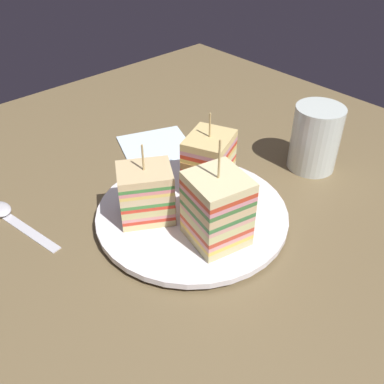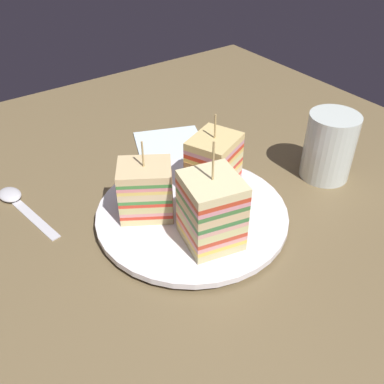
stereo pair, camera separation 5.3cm
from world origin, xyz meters
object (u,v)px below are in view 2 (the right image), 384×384
Objects in this scene: sandwich_wedge_2 at (146,190)px; chip_pile at (209,207)px; plate at (192,214)px; spoon at (15,200)px; napkin at (172,148)px; sandwich_wedge_0 at (211,211)px; sandwich_wedge_1 at (214,164)px; drinking_glass at (328,151)px.

chip_pile is (5.10, 5.83, -2.00)cm from sandwich_wedge_2.
spoon is at bearing -133.88° from plate.
napkin is at bearing 155.18° from plate.
sandwich_wedge_0 is 9.25cm from sandwich_wedge_2.
plate is at bearing -143.90° from spoon.
sandwich_wedge_2 reaches higher than plate.
sandwich_wedge_1 is 1.42× the size of chip_pile.
sandwich_wedge_0 is 0.95× the size of spoon.
napkin is at bearing -122.92° from sandwich_wedge_1.
spoon is (-16.82, -17.49, -0.47)cm from plate.
sandwich_wedge_0 is 28.11cm from spoon.
sandwich_wedge_2 is (-0.72, -9.87, -0.42)cm from sandwich_wedge_1.
spoon is at bearing -56.12° from sandwich_wedge_1.
sandwich_wedge_1 reaches higher than chip_pile.
chip_pile is (4.37, -4.03, -2.42)cm from sandwich_wedge_1.
napkin is (-21.52, 8.67, -5.51)cm from sandwich_wedge_0.
chip_pile reaches higher than plate.
chip_pile is at bearing -19.26° from napkin.
chip_pile is at bearing -21.90° from sandwich_wedge_0.
spoon reaches higher than napkin.
drinking_glass is (-2.50, 23.00, -1.62)cm from sandwich_wedge_0.
spoon is at bearing -135.44° from chip_pile.
drinking_glass is at bearing -71.33° from sandwich_wedge_0.
sandwich_wedge_1 is 14.81cm from napkin.
sandwich_wedge_2 is 19.32cm from spoon.
sandwich_wedge_0 is 1.36× the size of drinking_glass.
napkin is at bearing -143.00° from drinking_glass.
chip_pile reaches higher than spoon.
sandwich_wedge_0 reaches higher than sandwich_wedge_1.
sandwich_wedge_0 is at bearing -21.94° from napkin.
sandwich_wedge_1 is at bearing -107.71° from drinking_glass.
sandwich_wedge_1 is 27.32cm from spoon.
drinking_glass is (6.03, 26.48, -0.79)cm from sandwich_wedge_2.
sandwich_wedge_0 is 1.01× the size of napkin.
sandwich_wedge_1 is (-7.81, 6.38, -0.41)cm from sandwich_wedge_0.
napkin is at bearing 160.74° from chip_pile.
plate is 3.12× the size of chip_pile.
chip_pile is at bearing 23.85° from sandwich_wedge_1.
spoon is 1.43× the size of drinking_glass.
sandwich_wedge_1 is at bearing -9.46° from napkin.
sandwich_wedge_1 is at bearing 137.31° from chip_pile.
chip_pile is (-3.44, 2.35, -2.83)cm from sandwich_wedge_0.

